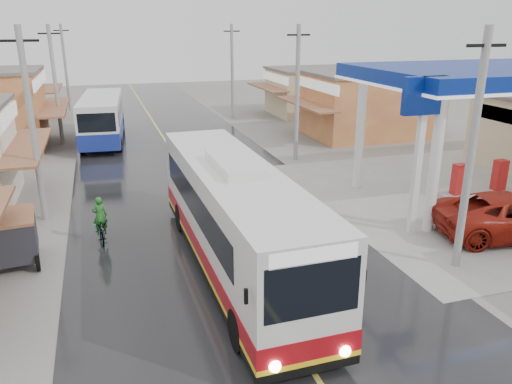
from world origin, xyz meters
The scene contains 10 objects.
ground centered at (0.00, 0.00, 0.00)m, with size 120.00×120.00×0.00m, color slate.
road centered at (0.00, 15.00, 0.01)m, with size 12.00×90.00×0.02m, color black.
centre_line centered at (0.00, 15.00, 0.02)m, with size 0.15×90.00×0.01m, color #D8CC4C.
shopfronts_right centered at (15.00, 12.00, 0.00)m, with size 11.00×44.00×4.80m, color beige, non-canonical shape.
utility_poles_left centered at (-7.00, 16.00, 0.00)m, with size 1.60×50.00×8.00m, color gray, non-canonical shape.
utility_poles_right centered at (7.00, 15.00, 0.00)m, with size 1.60×36.00×8.00m, color gray, non-canonical shape.
coach_bus centered at (-0.37, 2.15, 1.88)m, with size 2.96×12.55×3.90m.
second_bus centered at (-4.18, 23.71, 1.72)m, with size 3.37×9.81×3.20m.
cyclist centered at (-4.70, 5.90, 0.61)m, with size 0.72×1.77×1.86m.
tricycle_near centered at (-7.57, 4.88, 1.02)m, with size 1.75×2.35×1.79m.
Camera 1 is at (-4.34, -12.83, 8.03)m, focal length 35.00 mm.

